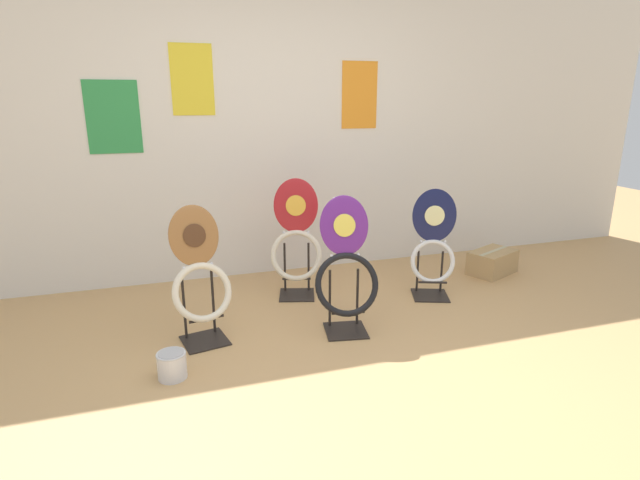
{
  "coord_description": "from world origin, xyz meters",
  "views": [
    {
      "loc": [
        -0.92,
        -2.17,
        1.56
      ],
      "look_at": [
        0.15,
        1.19,
        0.55
      ],
      "focal_mm": 28.0,
      "sensor_mm": 36.0,
      "label": 1
    }
  ],
  "objects_px": {
    "toilet_seat_display_navy_moon": "(433,250)",
    "toilet_seat_display_woodgrain": "(200,279)",
    "toilet_seat_display_crimson_swirl": "(296,242)",
    "storage_box": "(492,262)",
    "paint_can": "(172,364)",
    "toilet_seat_display_purple_note": "(346,272)"
  },
  "relations": [
    {
      "from": "toilet_seat_display_crimson_swirl",
      "to": "toilet_seat_display_purple_note",
      "type": "height_order",
      "value": "toilet_seat_display_crimson_swirl"
    },
    {
      "from": "toilet_seat_display_navy_moon",
      "to": "toilet_seat_display_woodgrain",
      "type": "xyz_separation_m",
      "value": [
        -1.83,
        -0.23,
        0.04
      ]
    },
    {
      "from": "toilet_seat_display_navy_moon",
      "to": "toilet_seat_display_purple_note",
      "type": "bearing_deg",
      "value": -157.02
    },
    {
      "from": "toilet_seat_display_crimson_swirl",
      "to": "paint_can",
      "type": "xyz_separation_m",
      "value": [
        -1.01,
        -0.99,
        -0.37
      ]
    },
    {
      "from": "toilet_seat_display_crimson_swirl",
      "to": "toilet_seat_display_woodgrain",
      "type": "relative_size",
      "value": 1.05
    },
    {
      "from": "paint_can",
      "to": "storage_box",
      "type": "distance_m",
      "value": 3.02
    },
    {
      "from": "toilet_seat_display_woodgrain",
      "to": "paint_can",
      "type": "xyz_separation_m",
      "value": [
        -0.21,
        -0.41,
        -0.35
      ]
    },
    {
      "from": "toilet_seat_display_purple_note",
      "to": "paint_can",
      "type": "distance_m",
      "value": 1.24
    },
    {
      "from": "toilet_seat_display_purple_note",
      "to": "toilet_seat_display_woodgrain",
      "type": "bearing_deg",
      "value": 171.34
    },
    {
      "from": "toilet_seat_display_crimson_swirl",
      "to": "toilet_seat_display_navy_moon",
      "type": "bearing_deg",
      "value": -18.77
    },
    {
      "from": "storage_box",
      "to": "toilet_seat_display_woodgrain",
      "type": "bearing_deg",
      "value": -168.36
    },
    {
      "from": "toilet_seat_display_navy_moon",
      "to": "toilet_seat_display_woodgrain",
      "type": "relative_size",
      "value": 0.97
    },
    {
      "from": "toilet_seat_display_crimson_swirl",
      "to": "toilet_seat_display_purple_note",
      "type": "xyz_separation_m",
      "value": [
        0.15,
        -0.72,
        -0.02
      ]
    },
    {
      "from": "paint_can",
      "to": "toilet_seat_display_purple_note",
      "type": "bearing_deg",
      "value": 13.01
    },
    {
      "from": "toilet_seat_display_purple_note",
      "to": "storage_box",
      "type": "xyz_separation_m",
      "value": [
        1.7,
        0.69,
        -0.33
      ]
    },
    {
      "from": "toilet_seat_display_navy_moon",
      "to": "toilet_seat_display_purple_note",
      "type": "distance_m",
      "value": 0.95
    },
    {
      "from": "toilet_seat_display_navy_moon",
      "to": "storage_box",
      "type": "distance_m",
      "value": 0.92
    },
    {
      "from": "toilet_seat_display_purple_note",
      "to": "storage_box",
      "type": "relative_size",
      "value": 1.8
    },
    {
      "from": "toilet_seat_display_crimson_swirl",
      "to": "toilet_seat_display_purple_note",
      "type": "distance_m",
      "value": 0.74
    },
    {
      "from": "toilet_seat_display_crimson_swirl",
      "to": "toilet_seat_display_woodgrain",
      "type": "bearing_deg",
      "value": -144.05
    },
    {
      "from": "toilet_seat_display_woodgrain",
      "to": "storage_box",
      "type": "relative_size",
      "value": 1.75
    },
    {
      "from": "toilet_seat_display_navy_moon",
      "to": "storage_box",
      "type": "relative_size",
      "value": 1.69
    }
  ]
}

